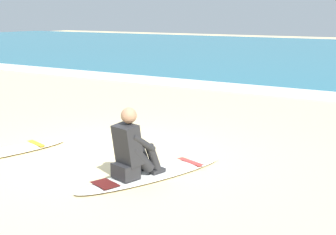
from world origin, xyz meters
name	(u,v)px	position (x,y,z in m)	size (l,w,h in m)	color
ground_plane	(114,156)	(0.00, 0.00, 0.00)	(80.00, 80.00, 0.00)	beige
breaking_foam	(275,91)	(0.00, 7.20, 0.06)	(80.00, 0.90, 0.11)	white
surfboard_main	(153,174)	(1.06, -0.45, 0.04)	(1.26, 2.50, 0.08)	white
surfer_seated	(132,150)	(0.94, -0.77, 0.44)	(0.50, 0.76, 0.95)	#232326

